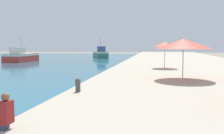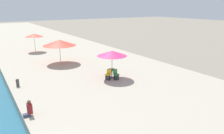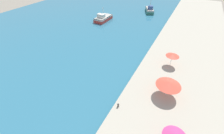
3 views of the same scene
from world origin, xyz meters
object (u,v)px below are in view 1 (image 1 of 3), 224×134
(cafe_umbrella_white, at_px, (183,44))
(cafe_umbrella_striped, at_px, (165,44))
(person_at_quay, at_px, (5,113))
(fishing_boat_near, at_px, (21,57))
(fishing_boat_mid, at_px, (100,54))
(mooring_bollard, at_px, (78,84))

(cafe_umbrella_white, relative_size, cafe_umbrella_striped, 1.44)
(person_at_quay, bearing_deg, fishing_boat_near, 119.26)
(fishing_boat_mid, relative_size, cafe_umbrella_white, 1.95)
(mooring_bollard, bearing_deg, fishing_boat_near, 124.03)
(fishing_boat_near, height_order, mooring_bollard, fishing_boat_near)
(fishing_boat_near, relative_size, mooring_bollard, 10.47)
(cafe_umbrella_striped, height_order, mooring_bollard, cafe_umbrella_striped)
(fishing_boat_near, distance_m, mooring_bollard, 34.85)
(cafe_umbrella_striped, height_order, person_at_quay, cafe_umbrella_striped)
(fishing_boat_mid, bearing_deg, mooring_bollard, -101.85)
(cafe_umbrella_striped, xyz_separation_m, person_at_quay, (-4.78, -18.79, -1.85))
(mooring_bollard, bearing_deg, fishing_boat_mid, 101.10)
(fishing_boat_near, xyz_separation_m, cafe_umbrella_striped, (24.01, -15.54, 2.06))
(cafe_umbrella_white, xyz_separation_m, mooring_bollard, (-5.38, -5.36, -1.95))
(fishing_boat_near, height_order, fishing_boat_mid, fishing_boat_mid)
(fishing_boat_near, distance_m, cafe_umbrella_striped, 28.68)
(fishing_boat_mid, bearing_deg, fishing_boat_near, -148.20)
(fishing_boat_mid, xyz_separation_m, cafe_umbrella_striped, (13.19, -30.87, 2.03))
(fishing_boat_mid, relative_size, person_at_quay, 7.14)
(cafe_umbrella_white, distance_m, mooring_bollard, 7.83)
(cafe_umbrella_striped, bearing_deg, fishing_boat_mid, 113.13)
(person_at_quay, relative_size, mooring_bollard, 1.50)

